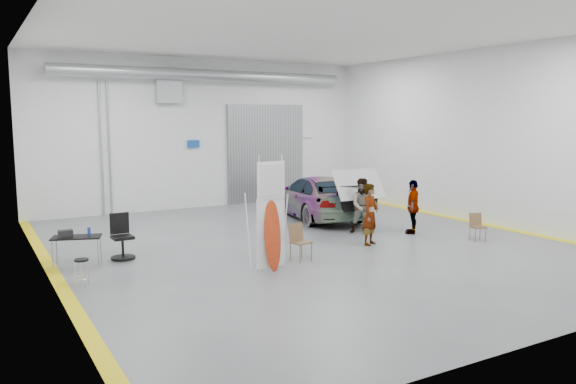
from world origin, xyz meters
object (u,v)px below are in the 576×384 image
sedan_car (317,197)px  person_b (363,206)px  person_a (370,214)px  folding_chair_far (478,232)px  person_c (413,207)px  work_table (74,237)px  folding_chair_near (301,249)px  shop_stool (82,273)px  surfboard_display (271,225)px  office_chair (122,239)px

sedan_car → person_b: size_ratio=3.01×
person_a → folding_chair_far: size_ratio=2.19×
person_c → work_table: bearing=-50.3°
person_c → folding_chair_near: bearing=-29.8°
shop_stool → person_a: bearing=1.0°
folding_chair_far → shop_stool: 11.14m
surfboard_display → folding_chair_far: (6.94, -0.11, -0.88)m
folding_chair_far → work_table: bearing=-175.8°
surfboard_display → person_c: bearing=8.8°
folding_chair_far → sedan_car: bearing=129.5°
folding_chair_near → work_table: bearing=145.6°
office_chair → folding_chair_near: bearing=-34.1°
person_a → office_chair: bearing=134.6°
surfboard_display → office_chair: surfboard_display is taller
shop_stool → office_chair: bearing=56.9°
work_table → surfboard_display: bearing=-36.0°
sedan_car → folding_chair_near: 6.32m
shop_stool → surfboard_display: bearing=-12.6°
folding_chair_far → shop_stool: bearing=-165.8°
person_c → surfboard_display: 6.22m
shop_stool → folding_chair_near: bearing=-4.6°
person_b → shop_stool: (-8.77, -1.52, -0.57)m
sedan_car → folding_chair_far: size_ratio=6.54×
person_b → shop_stool: bearing=-141.9°
person_b → sedan_car: bearing=113.5°
sedan_car → office_chair: size_ratio=4.56×
folding_chair_near → surfboard_display: bearing=-165.4°
office_chair → work_table: bearing=-176.0°
sedan_car → folding_chair_far: sedan_car is taller
person_a → work_table: size_ratio=1.39×
person_b → folding_chair_near: person_b is taller
shop_stool → person_c: bearing=4.2°
sedan_car → person_a: (-1.07, -4.50, 0.12)m
person_c → folding_chair_far: person_c is taller
folding_chair_near → folding_chair_far: 5.84m
person_c → folding_chair_far: bearing=75.2°
person_a → folding_chair_near: bearing=162.7°
person_b → folding_chair_near: bearing=-122.6°
person_a → office_chair: size_ratio=1.53×
work_table → folding_chair_near: bearing=-25.0°
folding_chair_far → work_table: work_table is taller
person_b → surfboard_display: surfboard_display is taller
person_b → office_chair: person_b is taller
person_c → work_table: 10.04m
folding_chair_near → folding_chair_far: (5.81, -0.61, -0.04)m
person_a → office_chair: person_a is taller
folding_chair_far → person_a: bearing=179.1°
surfboard_display → office_chair: (-2.79, 3.01, -0.62)m
office_chair → shop_stool: bearing=-124.6°
folding_chair_near → person_b: bearing=19.7°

